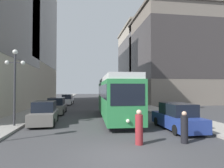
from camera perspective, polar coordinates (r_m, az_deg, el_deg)
ground_plane at (r=8.43m, az=3.02°, el=-20.93°), size 200.00×200.00×0.00m
sidewalk_left at (r=48.25m, az=-15.25°, el=-4.70°), size 3.01×120.00×0.15m
sidewalk_right at (r=48.73m, az=2.69°, el=-4.72°), size 3.01×120.00×0.15m
streetcar at (r=18.03m, az=0.94°, el=-3.74°), size 2.96×12.60×3.89m
transit_bus at (r=33.72m, az=1.59°, el=-2.97°), size 2.89×11.45×3.45m
parked_car_left_near at (r=22.34m, az=-16.40°, el=-6.48°), size 1.90×4.50×1.82m
parked_car_left_mid at (r=34.92m, az=-13.36°, el=-4.69°), size 2.08×4.68×1.82m
parked_car_right_far at (r=13.94m, az=18.99°, el=-9.50°), size 1.90×4.95×1.82m
parked_car_left_far at (r=16.09m, az=-19.74°, el=-8.42°), size 2.05×4.38×1.82m
pedestrian_crossing_near at (r=10.70m, az=21.02°, el=-12.38°), size 0.37×0.37×1.65m
pedestrian_crossing_far at (r=9.87m, az=8.18°, el=-13.10°), size 0.39×0.39×1.76m
lamp_post_left_near at (r=15.53m, az=-27.28°, el=2.31°), size 1.41×0.36×5.55m
building_left_corner at (r=44.12m, az=-29.13°, el=15.81°), size 16.19×23.20×30.65m
building_right_corner at (r=54.38m, az=9.21°, el=6.24°), size 11.50×17.98×19.69m
building_right_midblock at (r=41.70m, az=17.96°, el=7.75°), size 15.66×15.93×18.42m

